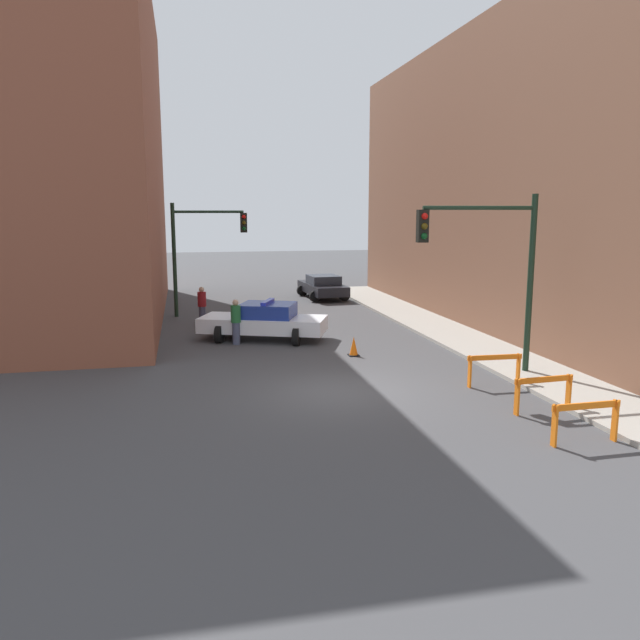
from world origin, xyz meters
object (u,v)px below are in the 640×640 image
object	(u,v)px
pedestrian_corner	(202,305)
traffic_cone	(354,347)
police_car	(264,321)
barrier_front	(586,416)
traffic_light_far	(198,243)
barrier_mid	(544,388)
barrier_back	(494,365)
pedestrian_crossing	(236,321)
traffic_light_near	(495,257)
parked_car_near	(323,286)

from	to	relation	value
pedestrian_corner	traffic_cone	xyz separation A→B (m)	(4.81, -6.89, -0.54)
police_car	barrier_front	size ratio (longest dim) A/B	3.16
traffic_light_far	pedestrian_corner	size ratio (longest dim) A/B	3.13
police_car	pedestrian_corner	bearing A→B (deg)	53.35
pedestrian_corner	barrier_mid	xyz separation A→B (m)	(7.68, -13.72, -0.24)
police_car	barrier_back	distance (m)	9.47
barrier_back	pedestrian_crossing	bearing A→B (deg)	132.50
police_car	barrier_mid	size ratio (longest dim) A/B	3.16
barrier_front	barrier_mid	distance (m)	2.06
traffic_light_far	barrier_back	xyz separation A→B (m)	(7.65, -13.89, -2.78)
pedestrian_crossing	barrier_back	bearing A→B (deg)	27.02
traffic_light_near	pedestrian_crossing	world-z (taller)	traffic_light_near
parked_car_near	barrier_front	xyz separation A→B (m)	(0.52, -22.83, -0.06)
barrier_mid	traffic_light_near	bearing A→B (deg)	84.14
traffic_light_near	traffic_light_far	bearing A→B (deg)	121.89
barrier_mid	police_car	bearing A→B (deg)	118.36
police_car	parked_car_near	world-z (taller)	police_car
police_car	pedestrian_corner	size ratio (longest dim) A/B	3.04
pedestrian_crossing	barrier_mid	xyz separation A→B (m)	(6.59, -9.53, -0.24)
police_car	barrier_front	bearing A→B (deg)	-135.18
traffic_cone	police_car	bearing A→B (deg)	128.28
barrier_front	traffic_cone	size ratio (longest dim) A/B	2.44
traffic_light_far	police_car	xyz separation A→B (m)	(2.22, -6.14, -2.67)
barrier_front	barrier_back	xyz separation A→B (m)	(0.25, 4.42, 0.00)
police_car	barrier_mid	world-z (taller)	police_car
pedestrian_crossing	barrier_front	world-z (taller)	pedestrian_crossing
barrier_mid	pedestrian_corner	bearing A→B (deg)	119.23
barrier_front	pedestrian_crossing	bearing A→B (deg)	118.57
traffic_light_far	pedestrian_crossing	xyz separation A→B (m)	(1.10, -6.74, -2.54)
traffic_light_near	traffic_light_far	world-z (taller)	traffic_light_near
barrier_mid	traffic_cone	xyz separation A→B (m)	(-2.86, 6.83, -0.30)
barrier_mid	traffic_cone	size ratio (longest dim) A/B	2.44
pedestrian_crossing	barrier_back	size ratio (longest dim) A/B	1.04
parked_car_near	barrier_mid	bearing A→B (deg)	-91.88
pedestrian_corner	pedestrian_crossing	bearing A→B (deg)	-39.23
traffic_light_far	pedestrian_crossing	bearing A→B (deg)	-80.75
barrier_front	parked_car_near	bearing A→B (deg)	91.30
pedestrian_corner	barrier_front	distance (m)	17.40
traffic_light_far	pedestrian_crossing	world-z (taller)	traffic_light_far
traffic_light_near	pedestrian_corner	distance (m)	13.37
traffic_light_far	pedestrian_crossing	size ratio (longest dim) A/B	3.13
traffic_cone	traffic_light_far	bearing A→B (deg)	117.06
pedestrian_crossing	traffic_light_near	bearing A→B (deg)	32.86
traffic_light_far	police_car	distance (m)	7.05
parked_car_near	barrier_mid	world-z (taller)	parked_car_near
barrier_mid	barrier_back	size ratio (longest dim) A/B	1.00
parked_car_near	traffic_cone	world-z (taller)	parked_car_near
traffic_light_near	pedestrian_corner	bearing A→B (deg)	127.76
traffic_light_near	barrier_back	bearing A→B (deg)	-111.28
pedestrian_corner	traffic_light_far	bearing A→B (deg)	126.44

